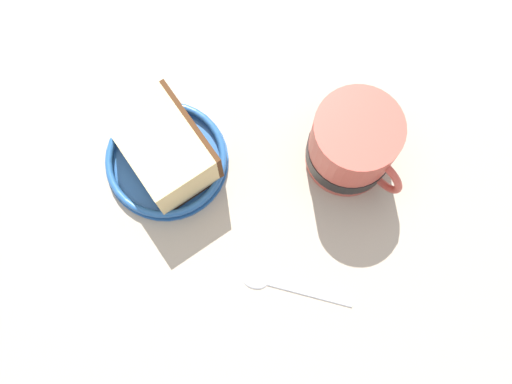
{
  "coord_description": "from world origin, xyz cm",
  "views": [
    {
      "loc": [
        -9.54,
        -24.73,
        65.4
      ],
      "look_at": [
        0.5,
        -11.76,
        3.0
      ],
      "focal_mm": 40.06,
      "sensor_mm": 36.0,
      "label": 1
    }
  ],
  "objects_px": {
    "cake_slice": "(164,149)",
    "teaspoon": "(273,285)",
    "tea_mug": "(352,145)",
    "small_plate": "(166,160)"
  },
  "relations": [
    {
      "from": "teaspoon",
      "to": "cake_slice",
      "type": "bearing_deg",
      "value": 92.02
    },
    {
      "from": "cake_slice",
      "to": "teaspoon",
      "type": "height_order",
      "value": "cake_slice"
    },
    {
      "from": "small_plate",
      "to": "cake_slice",
      "type": "xyz_separation_m",
      "value": [
        0.0,
        -0.0,
        0.03
      ]
    },
    {
      "from": "small_plate",
      "to": "tea_mug",
      "type": "relative_size",
      "value": 1.18
    },
    {
      "from": "small_plate",
      "to": "teaspoon",
      "type": "height_order",
      "value": "small_plate"
    },
    {
      "from": "small_plate",
      "to": "tea_mug",
      "type": "bearing_deg",
      "value": -36.66
    },
    {
      "from": "small_plate",
      "to": "teaspoon",
      "type": "xyz_separation_m",
      "value": [
        0.01,
        -0.19,
        -0.0
      ]
    },
    {
      "from": "cake_slice",
      "to": "small_plate",
      "type": "bearing_deg",
      "value": 177.0
    },
    {
      "from": "cake_slice",
      "to": "tea_mug",
      "type": "bearing_deg",
      "value": -37.07
    },
    {
      "from": "tea_mug",
      "to": "teaspoon",
      "type": "relative_size",
      "value": 1.15
    }
  ]
}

